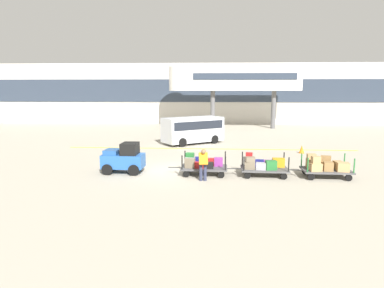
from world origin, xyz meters
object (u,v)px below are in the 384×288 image
(baggage_handler, at_px, (203,163))
(baggage_cart_tail, at_px, (326,166))
(shuttle_van, at_px, (193,128))
(safety_cone_near, at_px, (302,149))
(baggage_tug, at_px, (124,159))
(baggage_cart_lead, at_px, (202,165))
(baggage_cart_middle, at_px, (263,166))

(baggage_handler, bearing_deg, baggage_cart_tail, 9.01)
(shuttle_van, height_order, safety_cone_near, shuttle_van)
(baggage_tug, distance_m, safety_cone_near, 12.23)
(baggage_cart_lead, bearing_deg, safety_cone_near, 42.50)
(baggage_cart_lead, xyz_separation_m, baggage_handler, (0.06, -1.28, 0.36))
(safety_cone_near, bearing_deg, baggage_tug, -150.88)
(baggage_cart_middle, height_order, safety_cone_near, baggage_cart_middle)
(baggage_cart_middle, distance_m, baggage_cart_tail, 3.01)
(baggage_cart_middle, bearing_deg, shuttle_van, 111.93)
(baggage_cart_tail, height_order, shuttle_van, shuttle_van)
(baggage_tug, xyz_separation_m, baggage_cart_lead, (4.07, -0.11, -0.25))
(baggage_cart_lead, bearing_deg, baggage_tug, 178.43)
(baggage_tug, bearing_deg, baggage_cart_lead, -1.57)
(baggage_tug, xyz_separation_m, baggage_handler, (4.13, -1.39, 0.11))
(baggage_handler, xyz_separation_m, shuttle_van, (-1.03, 11.09, 0.37))
(baggage_handler, height_order, safety_cone_near, baggage_handler)
(shuttle_van, distance_m, safety_cone_near, 8.51)
(baggage_cart_lead, relative_size, safety_cone_near, 5.50)
(baggage_tug, height_order, baggage_cart_lead, baggage_tug)
(baggage_handler, relative_size, safety_cone_near, 2.84)
(baggage_cart_tail, relative_size, safety_cone_near, 5.50)
(baggage_cart_tail, distance_m, shuttle_van, 12.35)
(baggage_tug, xyz_separation_m, baggage_cart_tail, (10.11, -0.44, -0.20))
(baggage_cart_middle, bearing_deg, baggage_handler, -159.29)
(baggage_cart_lead, distance_m, safety_cone_near, 8.97)
(baggage_tug, height_order, baggage_handler, baggage_tug)
(baggage_cart_lead, distance_m, baggage_cart_middle, 3.04)
(baggage_cart_middle, bearing_deg, baggage_cart_tail, -3.39)
(baggage_cart_lead, distance_m, shuttle_van, 9.88)
(baggage_tug, distance_m, shuttle_van, 10.19)
(baggage_tug, relative_size, baggage_cart_lead, 0.71)
(baggage_handler, bearing_deg, baggage_cart_lead, 92.69)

